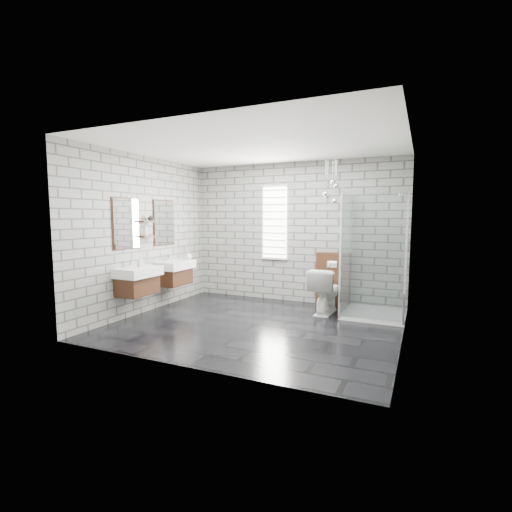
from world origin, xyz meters
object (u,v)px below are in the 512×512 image
Objects in this scene: vanity_right at (173,266)px; shower_enclosure at (368,287)px; cistern_panel at (333,279)px; toilet at (325,291)px; vanity_left at (136,273)px.

vanity_right is 3.49m from shower_enclosure.
toilet is (0.00, -0.55, -0.11)m from cistern_panel.
vanity_left is at bearing 34.41° from toilet.
toilet is (-0.70, -0.04, -0.11)m from shower_enclosure.
shower_enclosure reaches higher than vanity_left.
cistern_panel is at bearing -86.69° from toilet.
vanity_left reaches higher than cistern_panel.
vanity_right is 2.81m from toilet.
cistern_panel reaches higher than toilet.
vanity_left and vanity_right have the same top height.
shower_enclosure reaches higher than vanity_right.
cistern_panel is (2.71, 1.22, -0.26)m from vanity_right.
shower_enclosure is at bearing -36.41° from cistern_panel.
vanity_right is at bearing 90.00° from vanity_left.
vanity_right reaches higher than cistern_panel.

